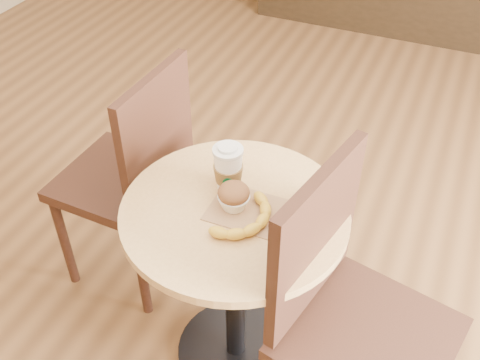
{
  "coord_description": "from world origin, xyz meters",
  "views": [
    {
      "loc": [
        0.48,
        -1.11,
        1.89
      ],
      "look_at": [
        -0.02,
        0.04,
        0.83
      ],
      "focal_mm": 42.0,
      "sensor_mm": 36.0,
      "label": 1
    }
  ],
  "objects": [
    {
      "name": "muffin",
      "position": [
        -0.03,
        0.01,
        0.8
      ],
      "size": [
        0.1,
        0.1,
        0.09
      ],
      "color": "white",
      "rests_on": "kraft_bag"
    },
    {
      "name": "chair_left",
      "position": [
        -0.54,
        0.23,
        0.54
      ],
      "size": [
        0.45,
        0.45,
        0.99
      ],
      "rotation": [
        0.0,
        0.0,
        -1.61
      ],
      "color": "#361D13",
      "rests_on": "ground"
    },
    {
      "name": "kraft_bag",
      "position": [
        0.02,
        0.01,
        0.75
      ],
      "size": [
        0.24,
        0.18,
        0.0
      ],
      "primitive_type": "cube",
      "rotation": [
        0.0,
        0.0,
        0.01
      ],
      "color": "#986E49",
      "rests_on": "cafe_table"
    },
    {
      "name": "chair_right",
      "position": [
        0.37,
        -0.09,
        0.56
      ],
      "size": [
        0.54,
        0.54,
        1.03
      ],
      "rotation": [
        0.0,
        0.0,
        1.36
      ],
      "color": "#361D13",
      "rests_on": "ground"
    },
    {
      "name": "cafe_table",
      "position": [
        -0.02,
        0.0,
        0.53
      ],
      "size": [
        0.69,
        0.69,
        0.75
      ],
      "color": "black",
      "rests_on": "ground"
    },
    {
      "name": "coffee_cup",
      "position": [
        -0.08,
        0.09,
        0.82
      ],
      "size": [
        0.09,
        0.1,
        0.16
      ],
      "rotation": [
        0.0,
        0.0,
        0.4
      ],
      "color": "white",
      "rests_on": "cafe_table"
    },
    {
      "name": "banana",
      "position": [
        0.03,
        -0.03,
        0.77
      ],
      "size": [
        0.24,
        0.28,
        0.03
      ],
      "primitive_type": null,
      "rotation": [
        0.0,
        0.0,
        -0.39
      ],
      "color": "gold",
      "rests_on": "kraft_bag"
    }
  ]
}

